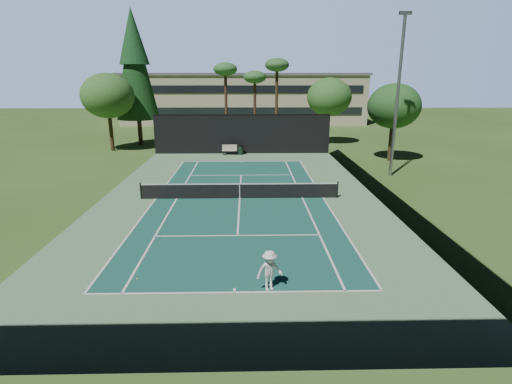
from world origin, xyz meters
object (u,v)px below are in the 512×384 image
tennis_ball_c (281,185)px  tennis_ball_d (191,181)px  player (270,270)px  tennis_ball_a (138,278)px  park_bench (230,149)px  tennis_net (240,190)px  tennis_ball_b (205,189)px  trash_bin (241,150)px

tennis_ball_c → tennis_ball_d: 6.86m
player → tennis_ball_d: 16.92m
tennis_ball_a → park_bench: (2.53, 26.12, 0.51)m
tennis_net → tennis_ball_d: bearing=130.0°
player → tennis_ball_c: (1.69, 14.89, -0.75)m
tennis_ball_b → tennis_ball_d: (-1.27, 2.12, -0.01)m
tennis_ball_b → tennis_ball_c: tennis_ball_b is taller
tennis_net → tennis_ball_c: (3.00, 3.23, -0.52)m
tennis_net → trash_bin: 15.37m
tennis_ball_a → park_bench: 26.25m
tennis_ball_b → trash_bin: size_ratio=0.08×
tennis_ball_a → tennis_ball_c: (6.83, 14.01, 0.00)m
tennis_net → player: player is taller
player → tennis_ball_c: size_ratio=22.37×
tennis_ball_c → park_bench: 12.86m
tennis_ball_d → park_bench: 11.16m
player → tennis_ball_a: (-5.14, 0.89, -0.75)m
player → park_bench: 27.13m
player → tennis_net: bearing=80.1°
tennis_ball_b → park_bench: park_bench is taller
player → tennis_ball_d: (-5.05, 16.13, -0.75)m
player → trash_bin: 27.07m
tennis_ball_b → tennis_ball_c: size_ratio=1.07×
tennis_net → tennis_ball_a: tennis_net is taller
park_bench → trash_bin: size_ratio=1.59×
tennis_ball_d → tennis_ball_c: bearing=-10.4°
tennis_ball_d → trash_bin: size_ratio=0.06×
park_bench → tennis_ball_c: bearing=-70.5°
player → trash_bin: size_ratio=1.65×
tennis_ball_d → trash_bin: 11.49m
tennis_net → tennis_ball_c: 4.44m
park_bench → tennis_ball_d: bearing=-102.7°
park_bench → tennis_net: bearing=-85.2°
tennis_net → tennis_ball_b: bearing=136.5°
tennis_ball_b → tennis_ball_d: tennis_ball_b is taller
tennis_ball_b → trash_bin: trash_bin is taller
tennis_ball_c → tennis_ball_d: (-6.74, 1.23, -0.01)m
tennis_ball_a → tennis_ball_c: 15.58m
player → tennis_ball_b: 14.53m
tennis_ball_c → trash_bin: bearing=104.5°
park_bench → trash_bin: bearing=1.3°
tennis_ball_c → tennis_net: bearing=-132.9°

